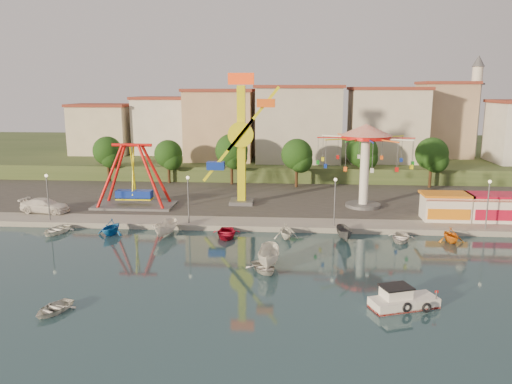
# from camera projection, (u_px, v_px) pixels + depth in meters

# --- Properties ---
(ground) EXTENTS (200.00, 200.00, 0.00)m
(ground) POSITION_uv_depth(u_px,v_px,m) (251.00, 272.00, 42.27)
(ground) COLOR #132E34
(ground) RESTS_ON ground
(quay_deck) EXTENTS (200.00, 100.00, 0.60)m
(quay_deck) POSITION_uv_depth(u_px,v_px,m) (276.00, 162.00, 102.73)
(quay_deck) COLOR #9E998E
(quay_deck) RESTS_ON ground
(asphalt_pad) EXTENTS (90.00, 28.00, 0.01)m
(asphalt_pad) POSITION_uv_depth(u_px,v_px,m) (268.00, 192.00, 71.43)
(asphalt_pad) COLOR #4C4944
(asphalt_pad) RESTS_ON quay_deck
(hill_terrace) EXTENTS (200.00, 60.00, 3.00)m
(hill_terrace) POSITION_uv_depth(u_px,v_px,m) (277.00, 153.00, 107.36)
(hill_terrace) COLOR #384C26
(hill_terrace) RESTS_ON ground
(pirate_ship_ride) EXTENTS (10.00, 5.00, 8.00)m
(pirate_ship_ride) POSITION_uv_depth(u_px,v_px,m) (133.00, 177.00, 62.20)
(pirate_ship_ride) COLOR #59595E
(pirate_ship_ride) RESTS_ON quay_deck
(kamikaze_tower) EXTENTS (6.56, 3.10, 16.50)m
(kamikaze_tower) POSITION_uv_depth(u_px,v_px,m) (244.00, 143.00, 62.61)
(kamikaze_tower) COLOR #59595E
(kamikaze_tower) RESTS_ON quay_deck
(wave_swinger) EXTENTS (11.60, 11.60, 10.40)m
(wave_swinger) POSITION_uv_depth(u_px,v_px,m) (366.00, 147.00, 61.32)
(wave_swinger) COLOR #59595E
(wave_swinger) RESTS_ON quay_deck
(booth_left) EXTENTS (5.40, 3.78, 3.08)m
(booth_left) POSITION_uv_depth(u_px,v_px,m) (445.00, 206.00, 56.40)
(booth_left) COLOR white
(booth_left) RESTS_ON quay_deck
(booth_mid) EXTENTS (5.40, 3.78, 3.08)m
(booth_mid) POSITION_uv_depth(u_px,v_px,m) (492.00, 207.00, 56.03)
(booth_mid) COLOR white
(booth_mid) RESTS_ON quay_deck
(lamp_post_0) EXTENTS (0.14, 0.14, 5.00)m
(lamp_post_0) POSITION_uv_depth(u_px,v_px,m) (48.00, 198.00, 56.08)
(lamp_post_0) COLOR #59595E
(lamp_post_0) RESTS_ON quay_deck
(lamp_post_1) EXTENTS (0.14, 0.14, 5.00)m
(lamp_post_1) POSITION_uv_depth(u_px,v_px,m) (188.00, 201.00, 54.91)
(lamp_post_1) COLOR #59595E
(lamp_post_1) RESTS_ON quay_deck
(lamp_post_2) EXTENTS (0.14, 0.14, 5.00)m
(lamp_post_2) POSITION_uv_depth(u_px,v_px,m) (335.00, 203.00, 53.74)
(lamp_post_2) COLOR #59595E
(lamp_post_2) RESTS_ON quay_deck
(lamp_post_3) EXTENTS (0.14, 0.14, 5.00)m
(lamp_post_3) POSITION_uv_depth(u_px,v_px,m) (488.00, 206.00, 52.57)
(lamp_post_3) COLOR #59595E
(lamp_post_3) RESTS_ON quay_deck
(tree_0) EXTENTS (4.60, 4.60, 7.19)m
(tree_0) POSITION_uv_depth(u_px,v_px,m) (107.00, 151.00, 79.15)
(tree_0) COLOR #382314
(tree_0) RESTS_ON quay_deck
(tree_1) EXTENTS (4.35, 4.35, 6.80)m
(tree_1) POSITION_uv_depth(u_px,v_px,m) (168.00, 154.00, 77.75)
(tree_1) COLOR #382314
(tree_1) RESTS_ON quay_deck
(tree_2) EXTENTS (5.02, 5.02, 7.85)m
(tree_2) POSITION_uv_depth(u_px,v_px,m) (232.00, 150.00, 76.45)
(tree_2) COLOR #382314
(tree_2) RESTS_ON quay_deck
(tree_3) EXTENTS (4.68, 4.68, 7.32)m
(tree_3) POSITION_uv_depth(u_px,v_px,m) (297.00, 155.00, 74.38)
(tree_3) COLOR #382314
(tree_3) RESTS_ON quay_deck
(tree_4) EXTENTS (4.86, 4.86, 7.60)m
(tree_4) POSITION_uv_depth(u_px,v_px,m) (362.00, 151.00, 76.53)
(tree_4) COLOR #382314
(tree_4) RESTS_ON quay_deck
(tree_5) EXTENTS (4.83, 4.83, 7.54)m
(tree_5) POSITION_uv_depth(u_px,v_px,m) (432.00, 154.00, 74.03)
(tree_5) COLOR #382314
(tree_5) RESTS_ON quay_deck
(building_0) EXTENTS (9.26, 9.53, 11.87)m
(building_0) POSITION_uv_depth(u_px,v_px,m) (84.00, 125.00, 87.85)
(building_0) COLOR beige
(building_0) RESTS_ON hill_terrace
(building_1) EXTENTS (12.33, 9.01, 8.63)m
(building_1) POSITION_uv_depth(u_px,v_px,m) (160.00, 132.00, 92.49)
(building_1) COLOR silver
(building_1) RESTS_ON hill_terrace
(building_2) EXTENTS (11.95, 9.28, 11.23)m
(building_2) POSITION_uv_depth(u_px,v_px,m) (230.00, 125.00, 91.83)
(building_2) COLOR tan
(building_2) RESTS_ON hill_terrace
(building_3) EXTENTS (12.59, 10.50, 9.20)m
(building_3) POSITION_uv_depth(u_px,v_px,m) (306.00, 132.00, 87.94)
(building_3) COLOR beige
(building_3) RESTS_ON hill_terrace
(building_4) EXTENTS (10.75, 9.23, 9.24)m
(building_4) POSITION_uv_depth(u_px,v_px,m) (380.00, 131.00, 90.27)
(building_4) COLOR beige
(building_4) RESTS_ON hill_terrace
(building_5) EXTENTS (12.77, 10.96, 11.21)m
(building_5) POSITION_uv_depth(u_px,v_px,m) (459.00, 127.00, 87.27)
(building_5) COLOR tan
(building_5) RESTS_ON hill_terrace
(minaret) EXTENTS (2.80, 2.80, 18.00)m
(minaret) POSITION_uv_depth(u_px,v_px,m) (475.00, 103.00, 89.78)
(minaret) COLOR silver
(minaret) RESTS_ON hill_terrace
(cabin_motorboat) EXTENTS (5.14, 3.37, 1.69)m
(cabin_motorboat) POSITION_uv_depth(u_px,v_px,m) (402.00, 301.00, 35.36)
(cabin_motorboat) COLOR white
(cabin_motorboat) RESTS_ON ground
(rowboat_a) EXTENTS (3.75, 4.13, 0.70)m
(rowboat_a) POSITION_uv_depth(u_px,v_px,m) (264.00, 268.00, 42.29)
(rowboat_a) COLOR white
(rowboat_a) RESTS_ON ground
(rowboat_b) EXTENTS (3.12, 3.65, 0.64)m
(rowboat_b) POSITION_uv_depth(u_px,v_px,m) (53.00, 308.00, 34.52)
(rowboat_b) COLOR silver
(rowboat_b) RESTS_ON ground
(skiff) EXTENTS (2.00, 4.82, 1.83)m
(skiff) POSITION_uv_depth(u_px,v_px,m) (269.00, 257.00, 43.16)
(skiff) COLOR white
(skiff) RESTS_ON ground
(van) EXTENTS (6.04, 2.99, 1.69)m
(van) POSITION_uv_depth(u_px,v_px,m) (45.00, 206.00, 59.88)
(van) COLOR white
(van) RESTS_ON quay_deck
(moored_boat_0) EXTENTS (3.49, 4.31, 0.79)m
(moored_boat_0) POSITION_uv_depth(u_px,v_px,m) (56.00, 230.00, 53.35)
(moored_boat_0) COLOR white
(moored_boat_0) RESTS_ON ground
(moored_boat_1) EXTENTS (3.43, 3.78, 1.72)m
(moored_boat_1) POSITION_uv_depth(u_px,v_px,m) (111.00, 227.00, 52.81)
(moored_boat_1) COLOR #145FAF
(moored_boat_1) RESTS_ON ground
(moored_boat_2) EXTENTS (2.58, 4.49, 1.63)m
(moored_boat_2) POSITION_uv_depth(u_px,v_px,m) (166.00, 228.00, 52.39)
(moored_boat_2) COLOR silver
(moored_boat_2) RESTS_ON ground
(moored_boat_3) EXTENTS (3.28, 4.33, 0.85)m
(moored_boat_3) POSITION_uv_depth(u_px,v_px,m) (226.00, 233.00, 52.00)
(moored_boat_3) COLOR #AC0D27
(moored_boat_3) RESTS_ON ground
(moored_boat_4) EXTENTS (3.11, 3.41, 1.54)m
(moored_boat_4) POSITION_uv_depth(u_px,v_px,m) (286.00, 231.00, 51.47)
(moored_boat_4) COLOR white
(moored_boat_4) RESTS_ON ground
(moored_boat_5) EXTENTS (1.77, 3.74, 1.39)m
(moored_boat_5) POSITION_uv_depth(u_px,v_px,m) (344.00, 233.00, 51.05)
(moored_boat_5) COLOR #515155
(moored_boat_5) RESTS_ON ground
(moored_boat_6) EXTENTS (3.43, 4.15, 0.75)m
(moored_boat_6) POSITION_uv_depth(u_px,v_px,m) (400.00, 238.00, 50.70)
(moored_boat_6) COLOR silver
(moored_boat_6) RESTS_ON ground
(moored_boat_7) EXTENTS (2.93, 3.26, 1.54)m
(moored_boat_7) POSITION_uv_depth(u_px,v_px,m) (451.00, 235.00, 50.25)
(moored_boat_7) COLOR orange
(moored_boat_7) RESTS_ON ground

